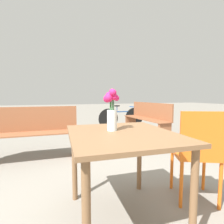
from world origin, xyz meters
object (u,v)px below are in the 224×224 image
(bicycle, at_px, (122,118))
(table_front, at_px, (122,145))
(cafe_chair, at_px, (198,150))
(bench_near, at_px, (30,132))
(flower_vase, at_px, (111,110))
(bench_middle, at_px, (148,118))

(bicycle, bearing_deg, table_front, -112.57)
(cafe_chair, distance_m, bench_near, 2.41)
(cafe_chair, height_order, bicycle, cafe_chair)
(flower_vase, height_order, bench_middle, flower_vase)
(flower_vase, relative_size, bench_near, 0.23)
(table_front, xyz_separation_m, bench_middle, (1.83, 2.67, -0.17))
(cafe_chair, xyz_separation_m, bench_middle, (1.07, 2.69, -0.06))
(flower_vase, distance_m, bench_near, 1.89)
(cafe_chair, relative_size, bicycle, 0.58)
(flower_vase, xyz_separation_m, bench_middle, (1.89, 2.57, -0.45))
(cafe_chair, bearing_deg, bench_middle, 68.35)
(flower_vase, relative_size, cafe_chair, 0.39)
(bench_near, bearing_deg, bench_middle, 18.86)
(flower_vase, distance_m, bicycle, 4.17)
(flower_vase, bearing_deg, bench_near, 115.94)
(cafe_chair, height_order, bench_middle, cafe_chair)
(cafe_chair, bearing_deg, bench_near, 132.44)
(flower_vase, xyz_separation_m, cafe_chair, (0.82, -0.12, -0.39))
(bicycle, bearing_deg, bench_middle, -79.60)
(bicycle, bearing_deg, bench_near, -139.28)
(flower_vase, relative_size, bicycle, 0.23)
(bench_middle, bearing_deg, table_front, -124.46)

